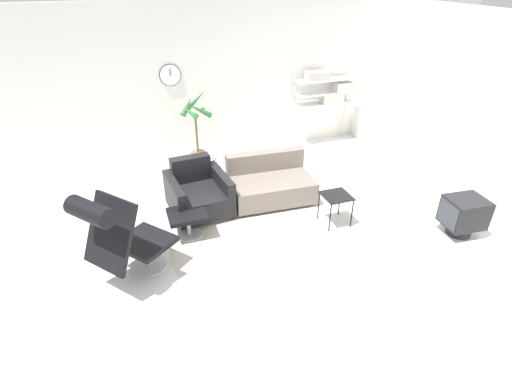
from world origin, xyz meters
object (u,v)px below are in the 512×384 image
object	(u,v)px
couch_low	(270,184)
potted_plant	(197,135)
shelf_unit	(328,89)
ottoman	(188,218)
side_table	(336,199)
crt_television	(463,215)
lounge_chair	(117,231)
armchair_red	(198,195)

from	to	relation	value
couch_low	potted_plant	world-z (taller)	potted_plant
potted_plant	shelf_unit	distance (m)	2.82
ottoman	potted_plant	distance (m)	2.18
ottoman	couch_low	xyz separation A→B (m)	(1.42, 0.59, -0.03)
side_table	crt_television	size ratio (longest dim) A/B	0.83
side_table	crt_television	bearing A→B (deg)	-28.31
shelf_unit	lounge_chair	bearing A→B (deg)	-143.38
lounge_chair	ottoman	size ratio (longest dim) A/B	2.34
shelf_unit	side_table	bearing A→B (deg)	-114.72
armchair_red	crt_television	xyz separation A→B (m)	(3.29, -1.78, 0.03)
armchair_red	side_table	xyz separation A→B (m)	(1.78, -0.96, 0.12)
side_table	potted_plant	world-z (taller)	potted_plant
armchair_red	side_table	distance (m)	2.03
side_table	crt_television	distance (m)	1.72
side_table	shelf_unit	size ratio (longest dim) A/B	0.24
crt_television	shelf_unit	size ratio (longest dim) A/B	0.29
crt_television	potted_plant	size ratio (longest dim) A/B	0.39
armchair_red	shelf_unit	size ratio (longest dim) A/B	0.51
armchair_red	potted_plant	distance (m)	1.56
lounge_chair	potted_plant	world-z (taller)	potted_plant
armchair_red	crt_television	bearing A→B (deg)	145.95
side_table	ottoman	bearing A→B (deg)	169.45
side_table	potted_plant	bearing A→B (deg)	120.88
armchair_red	couch_low	world-z (taller)	armchair_red
lounge_chair	ottoman	distance (m)	1.21
lounge_chair	ottoman	bearing A→B (deg)	90.00
crt_television	potted_plant	bearing A→B (deg)	47.77
lounge_chair	couch_low	xyz separation A→B (m)	(2.29, 1.30, -0.48)
couch_low	potted_plant	bearing A→B (deg)	-57.77
potted_plant	side_table	bearing A→B (deg)	-59.12
lounge_chair	armchair_red	distance (m)	1.78
side_table	shelf_unit	distance (m)	3.17
armchair_red	crt_television	size ratio (longest dim) A/B	1.75
armchair_red	potted_plant	bearing A→B (deg)	-107.76
potted_plant	shelf_unit	world-z (taller)	shelf_unit
couch_low	ottoman	bearing A→B (deg)	25.29
lounge_chair	shelf_unit	bearing A→B (deg)	87.48
ottoman	armchair_red	world-z (taller)	armchair_red
potted_plant	lounge_chair	bearing A→B (deg)	-117.66
shelf_unit	crt_television	bearing A→B (deg)	-86.46
ottoman	armchair_red	size ratio (longest dim) A/B	0.54
armchair_red	side_table	world-z (taller)	armchair_red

